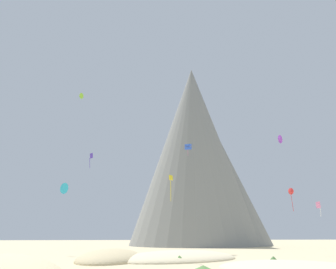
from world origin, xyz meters
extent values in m
ellipsoid|color=#C6B284|center=(-11.84, 24.84, 0.00)|extent=(13.61, 20.26, 3.58)
ellipsoid|color=beige|center=(-1.04, 25.87, 0.00)|extent=(27.05, 25.03, 2.91)
cone|color=#568442|center=(-1.95, 18.91, 0.53)|extent=(3.14, 3.14, 1.07)
cone|color=#477238|center=(13.30, 22.05, 0.34)|extent=(1.93, 1.93, 0.68)
cone|color=#568442|center=(-0.65, 8.87, 0.28)|extent=(3.57, 3.57, 0.56)
cone|color=gray|center=(14.15, 92.30, 33.80)|extent=(59.32, 59.32, 67.59)
cone|color=gray|center=(15.41, 87.37, 17.45)|extent=(46.35, 46.35, 34.89)
cone|color=gray|center=(25.11, 93.75, 19.40)|extent=(45.23, 45.23, 38.81)
cube|color=yellow|center=(-2.79, 21.94, 12.68)|extent=(0.67, 0.63, 0.88)
cylinder|color=yellow|center=(-2.82, 21.94, 10.59)|extent=(0.09, 0.35, 3.36)
cone|color=red|center=(24.35, 36.91, 12.60)|extent=(0.92, 1.38, 1.38)
cylinder|color=red|center=(24.48, 36.91, 10.20)|extent=(0.27, 0.17, 3.44)
cone|color=purple|center=(25.88, 43.03, 25.64)|extent=(0.66, 2.03, 2.00)
cube|color=#5138B2|center=(-17.25, 37.63, 19.36)|extent=(0.73, 0.68, 1.13)
cylinder|color=#5138B2|center=(-17.49, 37.63, 17.78)|extent=(0.26, 0.37, 2.10)
cube|color=blue|center=(4.49, 47.18, 23.84)|extent=(1.85, 1.89, 0.87)
cube|color=blue|center=(4.49, 47.18, 24.55)|extent=(1.85, 1.89, 0.87)
cylinder|color=pink|center=(4.42, 47.18, 22.75)|extent=(0.10, 0.22, 1.58)
cone|color=#33BCDB|center=(-22.75, 41.71, 13.13)|extent=(2.07, 1.57, 2.29)
cone|color=#8CD133|center=(-21.65, 47.30, 36.24)|extent=(1.18, 1.41, 1.43)
cube|color=pink|center=(25.46, 28.65, 9.15)|extent=(0.40, 0.96, 1.23)
cylinder|color=white|center=(25.76, 28.65, 7.77)|extent=(0.13, 0.29, 1.59)
camera|label=1|loc=(-9.48, -33.01, 4.09)|focal=37.11mm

